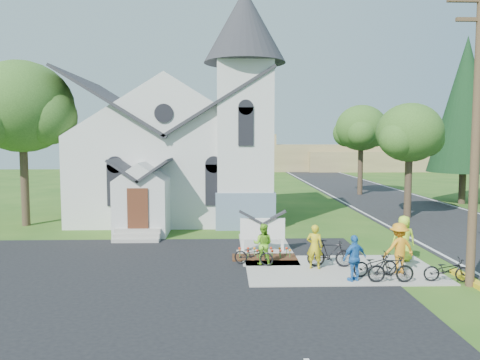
{
  "coord_description": "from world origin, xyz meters",
  "views": [
    {
      "loc": [
        -2.76,
        -16.36,
        4.84
      ],
      "look_at": [
        -2.1,
        5.0,
        2.97
      ],
      "focal_mm": 35.0,
      "sensor_mm": 36.0,
      "label": 1
    }
  ],
  "objects_px": {
    "bike_0": "(254,254)",
    "cyclist_4": "(404,238)",
    "bike_4": "(447,270)",
    "utility_pole": "(479,122)",
    "cyclist_1": "(263,244)",
    "bike_3": "(391,269)",
    "cyclist_2": "(355,258)",
    "bike_1": "(330,253)",
    "church_sign": "(263,229)",
    "bike_2": "(375,264)",
    "cyclist_0": "(315,247)",
    "cyclist_3": "(399,248)"
  },
  "relations": [
    {
      "from": "utility_pole",
      "to": "cyclist_4",
      "type": "distance_m",
      "value": 5.52
    },
    {
      "from": "cyclist_1",
      "to": "cyclist_3",
      "type": "height_order",
      "value": "cyclist_3"
    },
    {
      "from": "cyclist_1",
      "to": "bike_3",
      "type": "height_order",
      "value": "cyclist_1"
    },
    {
      "from": "bike_2",
      "to": "cyclist_4",
      "type": "relative_size",
      "value": 0.89
    },
    {
      "from": "bike_3",
      "to": "bike_4",
      "type": "xyz_separation_m",
      "value": [
        1.94,
        0.04,
        -0.06
      ]
    },
    {
      "from": "cyclist_4",
      "to": "bike_2",
      "type": "bearing_deg",
      "value": 54.4
    },
    {
      "from": "bike_0",
      "to": "bike_4",
      "type": "xyz_separation_m",
      "value": [
        6.4,
        -2.32,
        0.0
      ]
    },
    {
      "from": "utility_pole",
      "to": "bike_0",
      "type": "relative_size",
      "value": 6.5
    },
    {
      "from": "cyclist_3",
      "to": "bike_3",
      "type": "height_order",
      "value": "cyclist_3"
    },
    {
      "from": "cyclist_0",
      "to": "utility_pole",
      "type": "bearing_deg",
      "value": 172.82
    },
    {
      "from": "cyclist_0",
      "to": "bike_3",
      "type": "distance_m",
      "value": 2.87
    },
    {
      "from": "church_sign",
      "to": "cyclist_1",
      "type": "bearing_deg",
      "value": -94.06
    },
    {
      "from": "cyclist_0",
      "to": "church_sign",
      "type": "bearing_deg",
      "value": -40.48
    },
    {
      "from": "church_sign",
      "to": "cyclist_1",
      "type": "xyz_separation_m",
      "value": [
        -0.14,
        -1.97,
        -0.19
      ]
    },
    {
      "from": "utility_pole",
      "to": "cyclist_1",
      "type": "distance_m",
      "value": 8.56
    },
    {
      "from": "cyclist_2",
      "to": "cyclist_4",
      "type": "distance_m",
      "value": 3.68
    },
    {
      "from": "cyclist_3",
      "to": "bike_4",
      "type": "bearing_deg",
      "value": 126.99
    },
    {
      "from": "bike_1",
      "to": "church_sign",
      "type": "bearing_deg",
      "value": 47.64
    },
    {
      "from": "cyclist_0",
      "to": "bike_4",
      "type": "height_order",
      "value": "cyclist_0"
    },
    {
      "from": "bike_4",
      "to": "utility_pole",
      "type": "bearing_deg",
      "value": -110.34
    },
    {
      "from": "church_sign",
      "to": "cyclist_1",
      "type": "height_order",
      "value": "church_sign"
    },
    {
      "from": "bike_0",
      "to": "cyclist_2",
      "type": "relative_size",
      "value": 0.98
    },
    {
      "from": "church_sign",
      "to": "bike_1",
      "type": "relative_size",
      "value": 1.28
    },
    {
      "from": "church_sign",
      "to": "cyclist_2",
      "type": "distance_m",
      "value": 5.03
    },
    {
      "from": "church_sign",
      "to": "cyclist_4",
      "type": "bearing_deg",
      "value": -16.7
    },
    {
      "from": "bike_2",
      "to": "cyclist_4",
      "type": "xyz_separation_m",
      "value": [
        1.78,
        2.04,
        0.48
      ]
    },
    {
      "from": "utility_pole",
      "to": "bike_0",
      "type": "xyz_separation_m",
      "value": [
        -7.06,
        2.66,
        -4.95
      ]
    },
    {
      "from": "cyclist_3",
      "to": "utility_pole",
      "type": "bearing_deg",
      "value": 131.01
    },
    {
      "from": "church_sign",
      "to": "bike_3",
      "type": "distance_m",
      "value": 5.94
    },
    {
      "from": "bike_0",
      "to": "cyclist_4",
      "type": "distance_m",
      "value": 5.98
    },
    {
      "from": "cyclist_2",
      "to": "bike_4",
      "type": "distance_m",
      "value": 3.14
    },
    {
      "from": "utility_pole",
      "to": "bike_4",
      "type": "distance_m",
      "value": 5.0
    },
    {
      "from": "church_sign",
      "to": "bike_3",
      "type": "bearing_deg",
      "value": -48.03
    },
    {
      "from": "church_sign",
      "to": "cyclist_3",
      "type": "bearing_deg",
      "value": -35.45
    },
    {
      "from": "church_sign",
      "to": "bike_3",
      "type": "relative_size",
      "value": 1.42
    },
    {
      "from": "church_sign",
      "to": "bike_4",
      "type": "distance_m",
      "value": 7.36
    },
    {
      "from": "cyclist_4",
      "to": "cyclist_1",
      "type": "bearing_deg",
      "value": 8.94
    },
    {
      "from": "utility_pole",
      "to": "bike_1",
      "type": "xyz_separation_m",
      "value": [
        -4.21,
        2.26,
        -4.83
      ]
    },
    {
      "from": "bike_0",
      "to": "bike_3",
      "type": "bearing_deg",
      "value": -98.88
    },
    {
      "from": "utility_pole",
      "to": "cyclist_1",
      "type": "height_order",
      "value": "utility_pole"
    },
    {
      "from": "bike_1",
      "to": "utility_pole",
      "type": "bearing_deg",
      "value": -114.67
    },
    {
      "from": "cyclist_3",
      "to": "cyclist_4",
      "type": "xyz_separation_m",
      "value": [
        0.81,
        1.67,
        -0.01
      ]
    },
    {
      "from": "cyclist_1",
      "to": "bike_4",
      "type": "bearing_deg",
      "value": 173.44
    },
    {
      "from": "utility_pole",
      "to": "cyclist_1",
      "type": "relative_size",
      "value": 6.35
    },
    {
      "from": "utility_pole",
      "to": "bike_4",
      "type": "xyz_separation_m",
      "value": [
        -0.66,
        0.34,
        -4.94
      ]
    },
    {
      "from": "cyclist_0",
      "to": "cyclist_4",
      "type": "height_order",
      "value": "cyclist_4"
    },
    {
      "from": "utility_pole",
      "to": "cyclist_1",
      "type": "xyz_separation_m",
      "value": [
        -6.7,
        2.73,
        -4.57
      ]
    },
    {
      "from": "bike_2",
      "to": "bike_3",
      "type": "height_order",
      "value": "bike_3"
    },
    {
      "from": "bike_3",
      "to": "cyclist_4",
      "type": "distance_m",
      "value": 3.17
    },
    {
      "from": "utility_pole",
      "to": "cyclist_4",
      "type": "relative_size",
      "value": 5.55
    }
  ]
}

